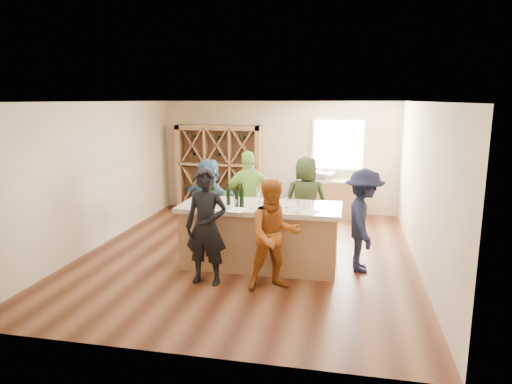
% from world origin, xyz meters
% --- Properties ---
extents(floor, '(6.00, 7.00, 0.10)m').
position_xyz_m(floor, '(0.00, 0.00, -0.05)').
color(floor, '#572F1C').
rests_on(floor, ground).
extents(ceiling, '(6.00, 7.00, 0.10)m').
position_xyz_m(ceiling, '(0.00, 0.00, 2.85)').
color(ceiling, white).
rests_on(ceiling, ground).
extents(wall_back, '(6.00, 0.10, 2.80)m').
position_xyz_m(wall_back, '(0.00, 3.55, 1.40)').
color(wall_back, beige).
rests_on(wall_back, ground).
extents(wall_front, '(6.00, 0.10, 2.80)m').
position_xyz_m(wall_front, '(0.00, -3.55, 1.40)').
color(wall_front, beige).
rests_on(wall_front, ground).
extents(wall_left, '(0.10, 7.00, 2.80)m').
position_xyz_m(wall_left, '(-3.05, 0.00, 1.40)').
color(wall_left, beige).
rests_on(wall_left, ground).
extents(wall_right, '(0.10, 7.00, 2.80)m').
position_xyz_m(wall_right, '(3.05, 0.00, 1.40)').
color(wall_right, beige).
rests_on(wall_right, ground).
extents(window_frame, '(1.30, 0.06, 1.30)m').
position_xyz_m(window_frame, '(1.50, 3.47, 1.75)').
color(window_frame, white).
rests_on(window_frame, wall_back).
extents(window_pane, '(1.18, 0.01, 1.18)m').
position_xyz_m(window_pane, '(1.50, 3.44, 1.75)').
color(window_pane, white).
rests_on(window_pane, wall_back).
extents(wine_rack, '(2.20, 0.45, 2.20)m').
position_xyz_m(wine_rack, '(-1.50, 3.27, 1.10)').
color(wine_rack, '#966B47').
rests_on(wine_rack, floor).
extents(back_counter_base, '(1.60, 0.58, 0.86)m').
position_xyz_m(back_counter_base, '(1.40, 3.20, 0.43)').
color(back_counter_base, '#966B47').
rests_on(back_counter_base, floor).
extents(back_counter_top, '(1.70, 0.62, 0.06)m').
position_xyz_m(back_counter_top, '(1.40, 3.20, 0.89)').
color(back_counter_top, '#BEB39B').
rests_on(back_counter_top, back_counter_base).
extents(sink, '(0.54, 0.54, 0.19)m').
position_xyz_m(sink, '(1.20, 3.20, 1.01)').
color(sink, silver).
rests_on(sink, back_counter_top).
extents(faucet, '(0.02, 0.02, 0.30)m').
position_xyz_m(faucet, '(1.20, 3.38, 1.07)').
color(faucet, silver).
rests_on(faucet, back_counter_top).
extents(tasting_counter_base, '(2.60, 1.00, 1.00)m').
position_xyz_m(tasting_counter_base, '(0.32, -0.53, 0.50)').
color(tasting_counter_base, '#966B47').
rests_on(tasting_counter_base, floor).
extents(tasting_counter_top, '(2.72, 1.12, 0.08)m').
position_xyz_m(tasting_counter_top, '(0.32, -0.53, 1.04)').
color(tasting_counter_top, '#BEB39B').
rests_on(tasting_counter_top, tasting_counter_base).
extents(wine_bottle_a, '(0.10, 0.10, 0.31)m').
position_xyz_m(wine_bottle_a, '(-0.53, -0.68, 1.23)').
color(wine_bottle_a, black).
rests_on(wine_bottle_a, tasting_counter_top).
extents(wine_bottle_b, '(0.09, 0.09, 0.34)m').
position_xyz_m(wine_bottle_b, '(-0.42, -0.80, 1.25)').
color(wine_bottle_b, black).
rests_on(wine_bottle_b, tasting_counter_top).
extents(wine_bottle_c, '(0.08, 0.08, 0.29)m').
position_xyz_m(wine_bottle_c, '(-0.21, -0.62, 1.22)').
color(wine_bottle_c, black).
rests_on(wine_bottle_c, tasting_counter_top).
extents(wine_bottle_d, '(0.08, 0.08, 0.27)m').
position_xyz_m(wine_bottle_d, '(-0.04, -0.73, 1.21)').
color(wine_bottle_d, black).
rests_on(wine_bottle_d, tasting_counter_top).
extents(wine_bottle_e, '(0.10, 0.10, 0.32)m').
position_xyz_m(wine_bottle_e, '(0.04, -0.71, 1.24)').
color(wine_bottle_e, black).
rests_on(wine_bottle_e, tasting_counter_top).
extents(wine_glass_a, '(0.08, 0.08, 0.17)m').
position_xyz_m(wine_glass_a, '(0.01, -1.01, 1.17)').
color(wine_glass_a, white).
rests_on(wine_glass_a, tasting_counter_top).
extents(wine_glass_b, '(0.08, 0.08, 0.19)m').
position_xyz_m(wine_glass_b, '(0.49, -0.97, 1.18)').
color(wine_glass_b, white).
rests_on(wine_glass_b, tasting_counter_top).
extents(wine_glass_c, '(0.08, 0.08, 0.18)m').
position_xyz_m(wine_glass_c, '(0.99, -0.96, 1.17)').
color(wine_glass_c, white).
rests_on(wine_glass_c, tasting_counter_top).
extents(wine_glass_d, '(0.07, 0.07, 0.17)m').
position_xyz_m(wine_glass_d, '(0.80, -0.64, 1.16)').
color(wine_glass_d, white).
rests_on(wine_glass_d, tasting_counter_top).
extents(wine_glass_e, '(0.06, 0.06, 0.17)m').
position_xyz_m(wine_glass_e, '(1.22, -0.81, 1.16)').
color(wine_glass_e, white).
rests_on(wine_glass_e, tasting_counter_top).
extents(tasting_menu_a, '(0.28, 0.36, 0.00)m').
position_xyz_m(tasting_menu_a, '(0.02, -0.97, 1.08)').
color(tasting_menu_a, white).
rests_on(tasting_menu_a, tasting_counter_top).
extents(tasting_menu_b, '(0.25, 0.31, 0.00)m').
position_xyz_m(tasting_menu_b, '(0.55, -0.97, 1.08)').
color(tasting_menu_b, white).
rests_on(tasting_menu_b, tasting_counter_top).
extents(tasting_menu_c, '(0.34, 0.38, 0.00)m').
position_xyz_m(tasting_menu_c, '(1.22, -0.87, 1.08)').
color(tasting_menu_c, white).
rests_on(tasting_menu_c, tasting_counter_top).
extents(person_near_left, '(0.69, 0.52, 1.83)m').
position_xyz_m(person_near_left, '(-0.35, -1.45, 0.91)').
color(person_near_left, black).
rests_on(person_near_left, floor).
extents(person_near_right, '(0.93, 0.74, 1.69)m').
position_xyz_m(person_near_right, '(0.72, -1.45, 0.84)').
color(person_near_right, '#994C19').
rests_on(person_near_right, floor).
extents(person_server, '(0.59, 1.15, 1.73)m').
position_xyz_m(person_server, '(2.04, -0.41, 0.87)').
color(person_server, '#191E38').
rests_on(person_server, floor).
extents(person_far_mid, '(1.22, 0.95, 1.86)m').
position_xyz_m(person_far_mid, '(-0.14, 0.70, 0.93)').
color(person_far_mid, '#8CC64C').
rests_on(person_far_mid, floor).
extents(person_far_right, '(0.97, 0.74, 1.77)m').
position_xyz_m(person_far_right, '(0.97, 0.78, 0.88)').
color(person_far_right, '#263319').
rests_on(person_far_right, floor).
extents(person_far_left, '(1.62, 1.21, 1.66)m').
position_xyz_m(person_far_left, '(-1.04, 0.91, 0.83)').
color(person_far_left, '#335972').
rests_on(person_far_left, floor).
extents(wine_glass_f, '(0.07, 0.07, 0.18)m').
position_xyz_m(wine_glass_f, '(0.27, -0.33, 1.17)').
color(wine_glass_f, white).
rests_on(wine_glass_f, tasting_counter_top).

